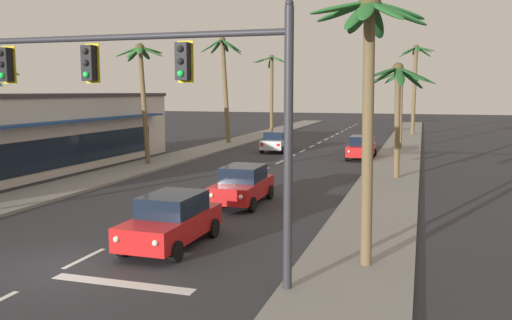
{
  "coord_description": "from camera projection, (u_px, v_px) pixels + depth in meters",
  "views": [
    {
      "loc": [
        9.45,
        -12.24,
        4.93
      ],
      "look_at": [
        3.14,
        8.0,
        2.2
      ],
      "focal_mm": 37.53,
      "sensor_mm": 36.0,
      "label": 1
    }
  ],
  "objects": [
    {
      "name": "ground_plane",
      "position": [
        65.0,
        268.0,
        15.0
      ],
      "size": [
        220.0,
        220.0,
        0.0
      ],
      "primitive_type": "plane",
      "color": "#2D2D33"
    },
    {
      "name": "sidewalk_right",
      "position": [
        391.0,
        174.0,
        31.63
      ],
      "size": [
        3.2,
        110.0,
        0.14
      ],
      "primitive_type": "cube",
      "color": "gray",
      "rests_on": "ground"
    },
    {
      "name": "sidewalk_left",
      "position": [
        155.0,
        163.0,
        36.23
      ],
      "size": [
        3.2,
        110.0,
        0.14
      ],
      "primitive_type": "cube",
      "color": "gray",
      "rests_on": "ground"
    },
    {
      "name": "lane_markings",
      "position": [
        274.0,
        168.0,
        34.45
      ],
      "size": [
        4.28,
        89.07,
        0.01
      ],
      "color": "silver",
      "rests_on": "ground"
    },
    {
      "name": "traffic_signal_mast",
      "position": [
        149.0,
        85.0,
        13.56
      ],
      "size": [
        11.08,
        0.41,
        7.04
      ],
      "color": "#2D2D33",
      "rests_on": "ground"
    },
    {
      "name": "sedan_lead_at_stop_bar",
      "position": [
        172.0,
        220.0,
        17.04
      ],
      "size": [
        1.99,
        4.47,
        1.68
      ],
      "color": "red",
      "rests_on": "ground"
    },
    {
      "name": "sedan_third_in_queue",
      "position": [
        243.0,
        185.0,
        23.48
      ],
      "size": [
        2.0,
        4.47,
        1.68
      ],
      "color": "red",
      "rests_on": "ground"
    },
    {
      "name": "sedan_oncoming_far",
      "position": [
        276.0,
        141.0,
        43.83
      ],
      "size": [
        2.03,
        4.48,
        1.68
      ],
      "color": "silver",
      "rests_on": "ground"
    },
    {
      "name": "sedan_parked_nearest_kerb",
      "position": [
        361.0,
        147.0,
        39.14
      ],
      "size": [
        1.95,
        4.45,
        1.68
      ],
      "color": "red",
      "rests_on": "ground"
    },
    {
      "name": "palm_left_second",
      "position": [
        142.0,
        78.0,
        35.08
      ],
      "size": [
        3.06,
        3.1,
        8.05
      ],
      "color": "brown",
      "rests_on": "ground"
    },
    {
      "name": "palm_left_third",
      "position": [
        224.0,
        73.0,
        49.65
      ],
      "size": [
        4.13,
        4.45,
        9.94
      ],
      "color": "brown",
      "rests_on": "ground"
    },
    {
      "name": "palm_left_farthest",
      "position": [
        272.0,
        79.0,
        64.24
      ],
      "size": [
        4.58,
        4.4,
        9.28
      ],
      "color": "brown",
      "rests_on": "ground"
    },
    {
      "name": "palm_right_nearest",
      "position": [
        369.0,
        64.0,
        14.21
      ],
      "size": [
        3.11,
        2.97,
        7.51
      ],
      "color": "brown",
      "rests_on": "ground"
    },
    {
      "name": "palm_right_second",
      "position": [
        397.0,
        90.0,
        29.37
      ],
      "size": [
        4.01,
        4.27,
        6.49
      ],
      "color": "brown",
      "rests_on": "ground"
    },
    {
      "name": "palm_right_third",
      "position": [
        401.0,
        87.0,
        44.5
      ],
      "size": [
        3.82,
        3.73,
        6.87
      ],
      "color": "brown",
      "rests_on": "ground"
    },
    {
      "name": "palm_right_farthest",
      "position": [
        415.0,
        74.0,
        59.14
      ],
      "size": [
        3.92,
        4.02,
        10.04
      ],
      "color": "brown",
      "rests_on": "ground"
    },
    {
      "name": "storefront_strip_left",
      "position": [
        6.0,
        135.0,
        31.29
      ],
      "size": [
        7.46,
        28.17,
        4.79
      ],
      "color": "beige",
      "rests_on": "ground"
    }
  ]
}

